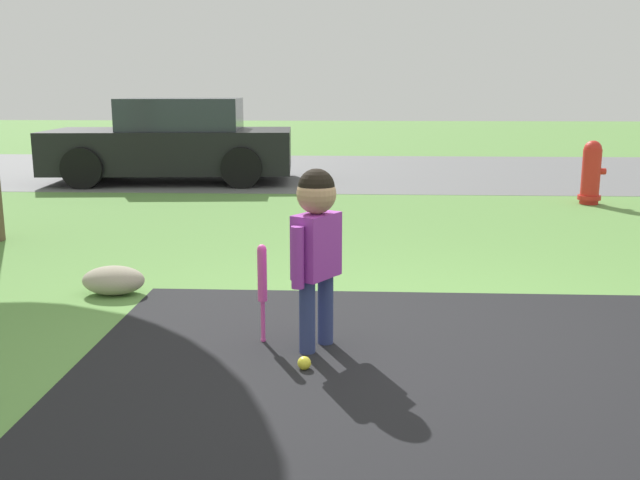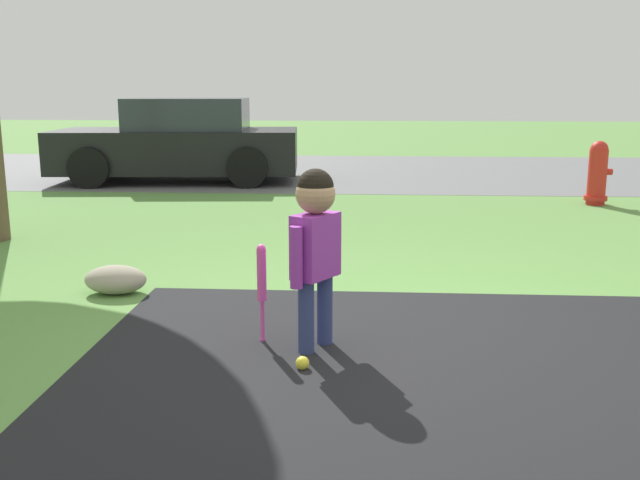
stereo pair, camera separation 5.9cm
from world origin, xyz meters
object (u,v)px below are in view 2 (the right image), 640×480
at_px(fire_hydrant, 598,174).
at_px(parked_car, 180,142).
at_px(baseball_bat, 262,279).
at_px(child, 315,234).
at_px(sports_ball, 302,363).

height_order(fire_hydrant, parked_car, parked_car).
relative_size(baseball_bat, parked_car, 0.15).
distance_m(child, baseball_bat, 0.45).
height_order(sports_ball, parked_car, parked_car).
bearing_deg(child, fire_hydrant, 1.10).
bearing_deg(baseball_bat, child, -14.49).
bearing_deg(sports_ball, child, 81.75).
relative_size(fire_hydrant, parked_car, 0.21).
bearing_deg(parked_car, child, 105.32).
bearing_deg(child, parked_car, 51.96).
height_order(baseball_bat, parked_car, parked_car).
distance_m(baseball_bat, fire_hydrant, 6.57).
relative_size(sports_ball, parked_car, 0.02).
bearing_deg(fire_hydrant, child, -120.87).
xyz_separation_m(baseball_bat, sports_ball, (0.28, -0.42, -0.36)).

